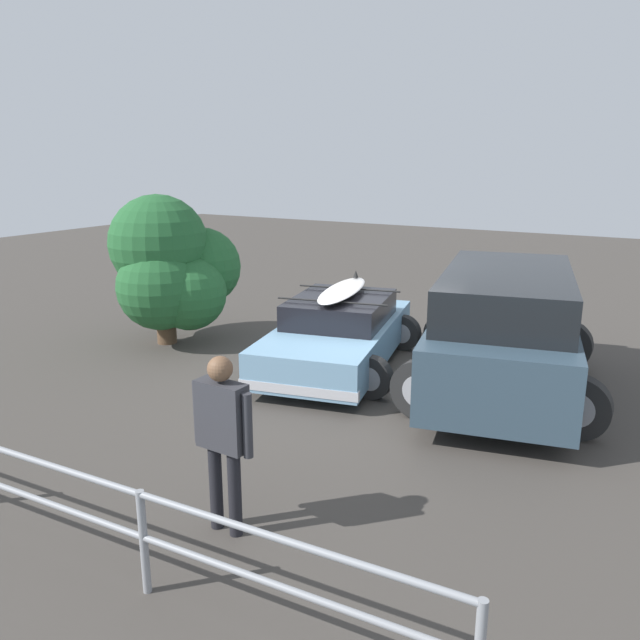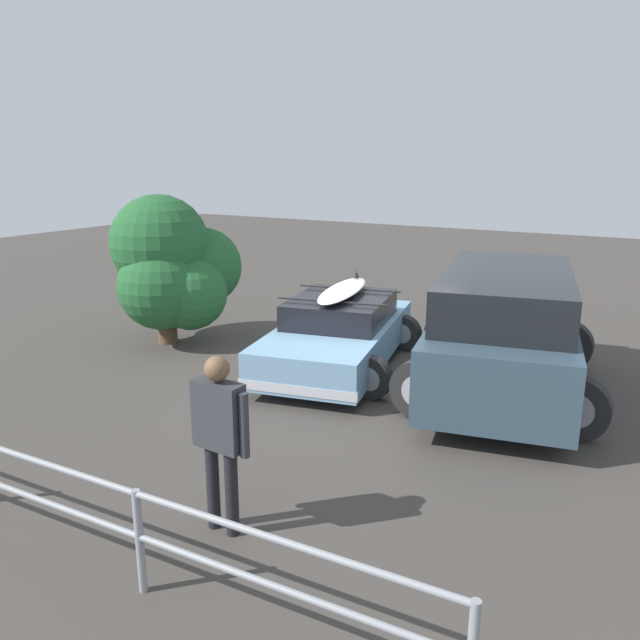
% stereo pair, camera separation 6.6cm
% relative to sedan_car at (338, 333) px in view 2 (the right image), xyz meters
% --- Properties ---
extents(ground_plane, '(44.00, 44.00, 0.02)m').
position_rel_sedan_car_xyz_m(ground_plane, '(-0.73, 0.47, -0.59)').
color(ground_plane, '#423D38').
rests_on(ground_plane, ground).
extents(sedan_car, '(2.93, 4.40, 1.46)m').
position_rel_sedan_car_xyz_m(sedan_car, '(0.00, 0.00, 0.00)').
color(sedan_car, '#729EBC').
rests_on(sedan_car, ground).
extents(suv_car, '(3.33, 5.07, 1.87)m').
position_rel_sedan_car_xyz_m(suv_car, '(-2.72, -0.18, 0.40)').
color(suv_car, '#334756').
rests_on(suv_car, ground).
extents(person_bystander, '(0.68, 0.23, 1.76)m').
position_rel_sedan_car_xyz_m(person_bystander, '(-1.40, 4.86, 0.48)').
color(person_bystander, black).
rests_on(person_bystander, ground).
extents(bush_near_left, '(2.30, 2.51, 2.82)m').
position_rel_sedan_car_xyz_m(bush_near_left, '(3.41, 0.33, 0.89)').
color(bush_near_left, brown).
rests_on(bush_near_left, ground).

